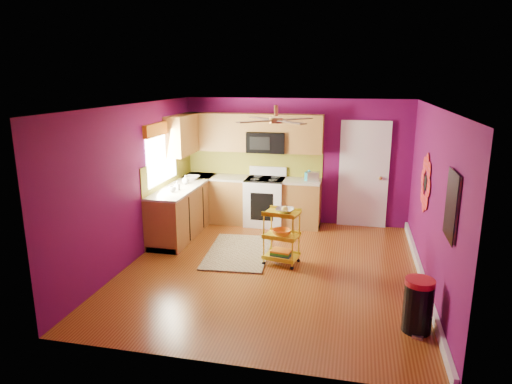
# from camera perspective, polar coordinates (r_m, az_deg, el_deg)

# --- Properties ---
(ground) EXTENTS (5.00, 5.00, 0.00)m
(ground) POSITION_cam_1_polar(r_m,az_deg,el_deg) (7.21, 2.03, -9.55)
(ground) COLOR #65300F
(ground) RESTS_ON ground
(room_envelope) EXTENTS (4.54, 5.04, 2.52)m
(room_envelope) POSITION_cam_1_polar(r_m,az_deg,el_deg) (6.71, 2.38, 3.29)
(room_envelope) COLOR #5B0A48
(room_envelope) RESTS_ON ground
(lower_cabinets) EXTENTS (2.81, 2.31, 0.94)m
(lower_cabinets) POSITION_cam_1_polar(r_m,az_deg,el_deg) (9.03, -4.26, -1.70)
(lower_cabinets) COLOR brown
(lower_cabinets) RESTS_ON ground
(electric_range) EXTENTS (0.76, 0.66, 1.13)m
(electric_range) POSITION_cam_1_polar(r_m,az_deg,el_deg) (9.16, 1.15, -1.11)
(electric_range) COLOR white
(electric_range) RESTS_ON ground
(upper_cabinetry) EXTENTS (2.80, 2.30, 1.26)m
(upper_cabinetry) POSITION_cam_1_polar(r_m,az_deg,el_deg) (9.06, -3.13, 7.19)
(upper_cabinetry) COLOR brown
(upper_cabinetry) RESTS_ON ground
(left_window) EXTENTS (0.08, 1.35, 1.08)m
(left_window) POSITION_cam_1_polar(r_m,az_deg,el_deg) (8.35, -11.71, 5.89)
(left_window) COLOR white
(left_window) RESTS_ON ground
(panel_door) EXTENTS (0.95, 0.11, 2.15)m
(panel_door) POSITION_cam_1_polar(r_m,az_deg,el_deg) (9.16, 13.29, 1.99)
(panel_door) COLOR white
(panel_door) RESTS_ON ground
(right_wall_art) EXTENTS (0.04, 2.74, 1.04)m
(right_wall_art) POSITION_cam_1_polar(r_m,az_deg,el_deg) (6.41, 21.55, 0.03)
(right_wall_art) COLOR black
(right_wall_art) RESTS_ON ground
(ceiling_fan) EXTENTS (1.01, 1.01, 0.26)m
(ceiling_fan) POSITION_cam_1_polar(r_m,az_deg,el_deg) (6.82, 2.51, 9.04)
(ceiling_fan) COLOR #BF8C3F
(ceiling_fan) RESTS_ON ground
(shag_rug) EXTENTS (1.14, 1.73, 0.02)m
(shag_rug) POSITION_cam_1_polar(r_m,az_deg,el_deg) (7.83, -2.22, -7.48)
(shag_rug) COLOR #301F10
(shag_rug) RESTS_ON ground
(rolling_cart) EXTENTS (0.59, 0.48, 0.96)m
(rolling_cart) POSITION_cam_1_polar(r_m,az_deg,el_deg) (7.22, 3.27, -5.32)
(rolling_cart) COLOR yellow
(rolling_cart) RESTS_ON ground
(trash_can) EXTENTS (0.43, 0.43, 0.65)m
(trash_can) POSITION_cam_1_polar(r_m,az_deg,el_deg) (5.77, 19.60, -13.21)
(trash_can) COLOR black
(trash_can) RESTS_ON ground
(teal_kettle) EXTENTS (0.18, 0.18, 0.21)m
(teal_kettle) POSITION_cam_1_polar(r_m,az_deg,el_deg) (8.95, 6.64, 1.99)
(teal_kettle) COLOR teal
(teal_kettle) RESTS_ON lower_cabinets
(toaster) EXTENTS (0.22, 0.15, 0.18)m
(toaster) POSITION_cam_1_polar(r_m,az_deg,el_deg) (8.90, 7.18, 1.94)
(toaster) COLOR beige
(toaster) RESTS_ON lower_cabinets
(soap_bottle_a) EXTENTS (0.08, 0.08, 0.17)m
(soap_bottle_a) POSITION_cam_1_polar(r_m,az_deg,el_deg) (8.25, -9.83, 0.83)
(soap_bottle_a) COLOR #EA3F72
(soap_bottle_a) RESTS_ON lower_cabinets
(soap_bottle_b) EXTENTS (0.13, 0.13, 0.17)m
(soap_bottle_b) POSITION_cam_1_polar(r_m,az_deg,el_deg) (8.69, -8.83, 1.55)
(soap_bottle_b) COLOR white
(soap_bottle_b) RESTS_ON lower_cabinets
(counter_dish) EXTENTS (0.29, 0.29, 0.07)m
(counter_dish) POSITION_cam_1_polar(r_m,az_deg,el_deg) (9.06, -8.00, 1.78)
(counter_dish) COLOR white
(counter_dish) RESTS_ON lower_cabinets
(counter_cup) EXTENTS (0.12, 0.12, 0.10)m
(counter_cup) POSITION_cam_1_polar(r_m,az_deg,el_deg) (8.12, -10.43, 0.34)
(counter_cup) COLOR white
(counter_cup) RESTS_ON lower_cabinets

